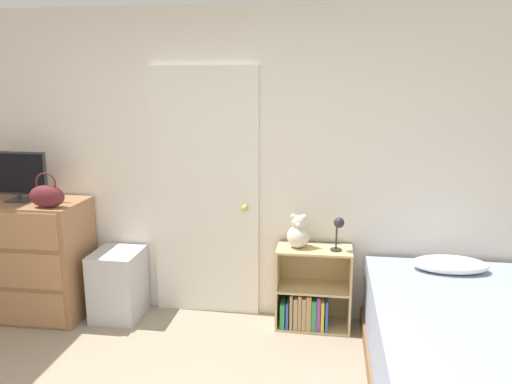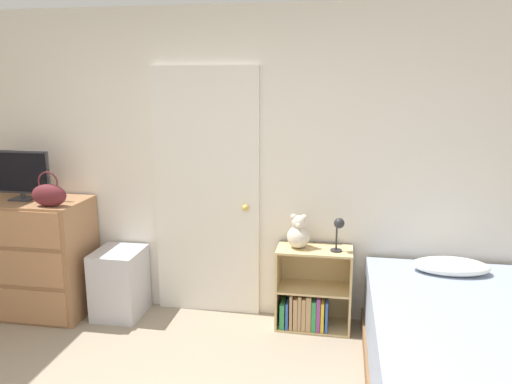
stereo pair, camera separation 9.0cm
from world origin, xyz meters
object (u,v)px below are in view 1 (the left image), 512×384
object	(u,v)px
tv	(17,175)
storage_bin	(118,284)
teddy_bear	(298,233)
dresser	(28,258)
desk_lamp	(338,227)
bookshelf	(310,298)
handbag	(47,196)
bed	(470,354)

from	to	relation	value
tv	storage_bin	distance (m)	1.22
storage_bin	teddy_bear	distance (m)	1.59
dresser	teddy_bear	bearing A→B (deg)	2.99
tv	desk_lamp	size ratio (longest dim) A/B	1.89
bookshelf	teddy_bear	world-z (taller)	teddy_bear
teddy_bear	storage_bin	bearing A→B (deg)	-177.77
dresser	bookshelf	size ratio (longest dim) A/B	1.49
teddy_bear	desk_lamp	distance (m)	0.32
tv	handbag	bearing A→B (deg)	-26.45
tv	bed	xyz separation A→B (m)	(3.44, -0.68, -0.92)
teddy_bear	bookshelf	bearing A→B (deg)	-2.11
dresser	bed	xyz separation A→B (m)	(3.42, -0.68, -0.21)
storage_bin	desk_lamp	xyz separation A→B (m)	(1.82, 0.02, 0.57)
storage_bin	tv	bearing A→B (deg)	-176.10
handbag	teddy_bear	size ratio (longest dim) A/B	1.05
handbag	bed	world-z (taller)	handbag
tv	bookshelf	size ratio (longest dim) A/B	0.77
dresser	tv	world-z (taller)	tv
desk_lamp	tv	bearing A→B (deg)	-178.42
dresser	storage_bin	world-z (taller)	dresser
dresser	bookshelf	xyz separation A→B (m)	(2.38, 0.12, -0.25)
desk_lamp	bed	world-z (taller)	desk_lamp
dresser	teddy_bear	distance (m)	2.30
teddy_bear	bed	size ratio (longest dim) A/B	0.14
handbag	desk_lamp	size ratio (longest dim) A/B	1.06
handbag	bookshelf	bearing A→B (deg)	7.91
teddy_bear	bed	world-z (taller)	teddy_bear
tv	dresser	bearing A→B (deg)	-15.53
handbag	bed	bearing A→B (deg)	-9.32
handbag	storage_bin	xyz separation A→B (m)	(0.44, 0.23, -0.80)
handbag	bed	size ratio (longest dim) A/B	0.15
bookshelf	bed	size ratio (longest dim) A/B	0.35
desk_lamp	teddy_bear	bearing A→B (deg)	172.55
storage_bin	handbag	bearing A→B (deg)	-152.20
bookshelf	teddy_bear	distance (m)	0.55
teddy_bear	bed	distance (m)	1.48
bookshelf	desk_lamp	bearing A→B (deg)	-10.10
storage_bin	bed	distance (m)	2.75
bed	storage_bin	bearing A→B (deg)	164.46
handbag	bed	xyz separation A→B (m)	(3.09, -0.51, -0.80)
teddy_bear	bed	bearing A→B (deg)	-34.91
bookshelf	desk_lamp	xyz separation A→B (m)	(0.21, -0.04, 0.61)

